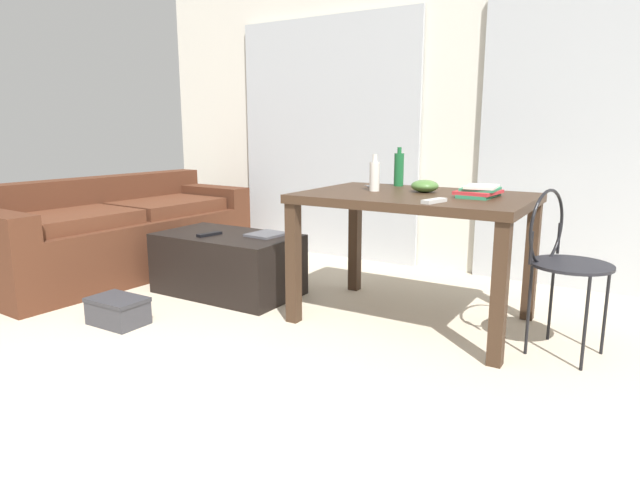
{
  "coord_description": "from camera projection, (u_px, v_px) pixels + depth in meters",
  "views": [
    {
      "loc": [
        1.37,
        -1.22,
        1.13
      ],
      "look_at": [
        -0.43,
        1.74,
        0.42
      ],
      "focal_mm": 30.58,
      "sensor_mm": 36.0,
      "label": 1
    }
  ],
  "objects": [
    {
      "name": "tv_remote_on_table",
      "position": [
        434.0,
        201.0,
        2.74
      ],
      "size": [
        0.09,
        0.17,
        0.02
      ],
      "primitive_type": "cube",
      "rotation": [
        0.0,
        0.0,
        -0.25
      ],
      "color": "#B7B7B2",
      "rests_on": "craft_table"
    },
    {
      "name": "couch",
      "position": [
        118.0,
        235.0,
        4.29
      ],
      "size": [
        0.97,
        2.13,
        0.74
      ],
      "color": "#4C2819",
      "rests_on": "ground"
    },
    {
      "name": "bowl",
      "position": [
        425.0,
        186.0,
        3.19
      ],
      "size": [
        0.16,
        0.16,
        0.07
      ],
      "primitive_type": "ellipsoid",
      "color": "#477033",
      "rests_on": "craft_table"
    },
    {
      "name": "ground_plane",
      "position": [
        328.0,
        346.0,
        2.88
      ],
      "size": [
        7.29,
        7.29,
        0.0
      ],
      "primitive_type": "plane",
      "color": "beige"
    },
    {
      "name": "book_stack",
      "position": [
        479.0,
        191.0,
        2.97
      ],
      "size": [
        0.22,
        0.28,
        0.06
      ],
      "color": "#2D7F56",
      "rests_on": "craft_table"
    },
    {
      "name": "tv_remote_primary",
      "position": [
        209.0,
        234.0,
        3.68
      ],
      "size": [
        0.09,
        0.19,
        0.02
      ],
      "primitive_type": "cube",
      "rotation": [
        0.0,
        0.0,
        -0.2
      ],
      "color": "black",
      "rests_on": "coffee_table"
    },
    {
      "name": "coffee_table",
      "position": [
        228.0,
        264.0,
        3.77
      ],
      "size": [
        0.96,
        0.56,
        0.42
      ],
      "color": "black",
      "rests_on": "ground"
    },
    {
      "name": "shoebox",
      "position": [
        118.0,
        311.0,
        3.19
      ],
      "size": [
        0.33,
        0.23,
        0.16
      ],
      "color": "#38383D",
      "rests_on": "ground"
    },
    {
      "name": "wall_back",
      "position": [
        454.0,
        117.0,
        4.24
      ],
      "size": [
        5.76,
        0.1,
        2.43
      ],
      "primitive_type": "cube",
      "color": "silver",
      "rests_on": "ground"
    },
    {
      "name": "scissors",
      "position": [
        370.0,
        186.0,
        3.49
      ],
      "size": [
        0.09,
        0.11,
        0.0
      ],
      "color": "#9EA0A5",
      "rests_on": "craft_table"
    },
    {
      "name": "bottle_far",
      "position": [
        399.0,
        169.0,
        3.52
      ],
      "size": [
        0.06,
        0.06,
        0.25
      ],
      "color": "#195B2D",
      "rests_on": "craft_table"
    },
    {
      "name": "wire_chair",
      "position": [
        559.0,
        251.0,
        2.72
      ],
      "size": [
        0.39,
        0.42,
        0.83
      ],
      "color": "black",
      "rests_on": "ground"
    },
    {
      "name": "craft_table",
      "position": [
        415.0,
        211.0,
        3.14
      ],
      "size": [
        1.28,
        0.87,
        0.76
      ],
      "color": "#382619",
      "rests_on": "ground"
    },
    {
      "name": "curtains",
      "position": [
        449.0,
        142.0,
        4.21
      ],
      "size": [
        3.93,
        0.03,
        2.06
      ],
      "color": "#B2B7BC",
      "rests_on": "ground"
    },
    {
      "name": "magazine",
      "position": [
        267.0,
        234.0,
        3.68
      ],
      "size": [
        0.23,
        0.26,
        0.02
      ],
      "primitive_type": "cube",
      "rotation": [
        0.0,
        0.0,
        -0.07
      ],
      "color": "#4C4C51",
      "rests_on": "coffee_table"
    },
    {
      "name": "bottle_near",
      "position": [
        375.0,
        176.0,
        3.24
      ],
      "size": [
        0.06,
        0.06,
        0.22
      ],
      "color": "beige",
      "rests_on": "craft_table"
    }
  ]
}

